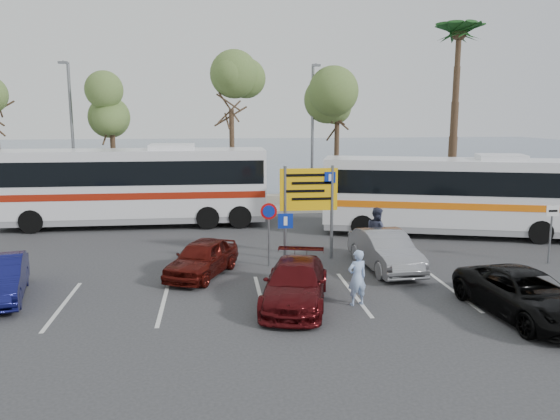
{
  "coord_description": "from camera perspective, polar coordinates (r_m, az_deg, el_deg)",
  "views": [
    {
      "loc": [
        -2.52,
        -16.86,
        5.54
      ],
      "look_at": [
        -0.11,
        3.0,
        1.97
      ],
      "focal_mm": 35.0,
      "sensor_mm": 36.0,
      "label": 1
    }
  ],
  "objects": [
    {
      "name": "kerb_strip",
      "position": [
        31.44,
        -2.2,
        0.08
      ],
      "size": [
        44.0,
        2.4,
        0.15
      ],
      "primitive_type": "cube",
      "color": "gray",
      "rests_on": "ground"
    },
    {
      "name": "car_silver_b",
      "position": [
        19.92,
        10.94,
        -4.16
      ],
      "size": [
        1.78,
        4.3,
        1.39
      ],
      "primitive_type": "imported",
      "rotation": [
        0.0,
        0.0,
        0.07
      ],
      "color": "gray",
      "rests_on": "ground"
    },
    {
      "name": "lane_markings",
      "position": [
        16.85,
        -1.85,
        -9.07
      ],
      "size": [
        12.02,
        4.2,
        0.01
      ],
      "primitive_type": null,
      "color": "silver",
      "rests_on": "ground"
    },
    {
      "name": "suv_black",
      "position": [
        16.53,
        24.36,
        -8.07
      ],
      "size": [
        2.62,
        4.8,
        1.28
      ],
      "primitive_type": "imported",
      "rotation": [
        0.0,
        0.0,
        0.11
      ],
      "color": "black",
      "rests_on": "ground"
    },
    {
      "name": "sea",
      "position": [
        77.1,
        -5.04,
        5.94
      ],
      "size": [
        140.0,
        140.0,
        0.0
      ],
      "primitive_type": "plane",
      "color": "#43566B",
      "rests_on": "ground"
    },
    {
      "name": "sign_no_stop",
      "position": [
        19.74,
        -1.18,
        -1.48
      ],
      "size": [
        0.6,
        0.08,
        2.35
      ],
      "color": "slate",
      "rests_on": "ground"
    },
    {
      "name": "palm_tree",
      "position": [
        34.17,
        18.19,
        16.9
      ],
      "size": [
        4.8,
        4.8,
        11.2
      ],
      "color": "#382619",
      "rests_on": "kerb_strip"
    },
    {
      "name": "sign_parking",
      "position": [
        18.26,
        0.57,
        -2.77
      ],
      "size": [
        0.5,
        0.07,
        2.25
      ],
      "color": "slate",
      "rests_on": "ground"
    },
    {
      "name": "tree_mid",
      "position": [
        30.9,
        -5.12,
        12.13
      ],
      "size": [
        3.2,
        3.2,
        8.0
      ],
      "color": "#382619",
      "rests_on": "kerb_strip"
    },
    {
      "name": "direction_sign",
      "position": [
        20.6,
        3.03,
        1.41
      ],
      "size": [
        2.2,
        0.12,
        3.6
      ],
      "color": "slate",
      "rests_on": "ground"
    },
    {
      "name": "tree_right",
      "position": [
        31.65,
        6.02,
        11.18
      ],
      "size": [
        3.2,
        3.2,
        7.4
      ],
      "color": "#382619",
      "rests_on": "kerb_strip"
    },
    {
      "name": "coach_bus_right",
      "position": [
        26.07,
        17.98,
        1.21
      ],
      "size": [
        12.2,
        5.85,
        3.73
      ],
      "color": "white",
      "rests_on": "ground"
    },
    {
      "name": "street_lamp_right",
      "position": [
        30.89,
        3.43,
        8.34
      ],
      "size": [
        0.45,
        1.15,
        8.01
      ],
      "color": "slate",
      "rests_on": "kerb_strip"
    },
    {
      "name": "car_maroon",
      "position": [
        16.06,
        1.62,
        -7.69
      ],
      "size": [
        2.74,
        4.64,
        1.26
      ],
      "primitive_type": "imported",
      "rotation": [
        0.0,
        0.0,
        -0.24
      ],
      "color": "#4C0C0F",
      "rests_on": "ground"
    },
    {
      "name": "coach_bus_left",
      "position": [
        27.89,
        -15.06,
        2.2
      ],
      "size": [
        12.95,
        2.82,
        4.03
      ],
      "color": "white",
      "rests_on": "ground"
    },
    {
      "name": "pedestrian_near",
      "position": [
        16.11,
        8.06,
        -7.0
      ],
      "size": [
        0.69,
        0.54,
        1.66
      ],
      "primitive_type": "imported",
      "rotation": [
        0.0,
        0.0,
        3.41
      ],
      "color": "#9CB7E3",
      "rests_on": "ground"
    },
    {
      "name": "pedestrian_far",
      "position": [
        21.68,
        10.09,
        -2.24
      ],
      "size": [
        0.94,
        1.09,
        1.93
      ],
      "primitive_type": "imported",
      "rotation": [
        0.0,
        0.0,
        1.82
      ],
      "color": "#353A50",
      "rests_on": "ground"
    },
    {
      "name": "tree_left",
      "position": [
        31.35,
        -17.27,
        10.51
      ],
      "size": [
        3.2,
        3.2,
        7.2
      ],
      "color": "#382619",
      "rests_on": "kerb_strip"
    },
    {
      "name": "seawall",
      "position": [
        33.37,
        -2.49,
        1.06
      ],
      "size": [
        48.0,
        0.8,
        0.6
      ],
      "primitive_type": "cube",
      "color": "#A09680",
      "rests_on": "ground"
    },
    {
      "name": "sign_taxi",
      "position": [
        22.48,
        26.49,
        -1.52
      ],
      "size": [
        0.5,
        0.07,
        2.2
      ],
      "color": "slate",
      "rests_on": "ground"
    },
    {
      "name": "ground",
      "position": [
        17.92,
        1.53,
        -7.9
      ],
      "size": [
        120.0,
        120.0,
        0.0
      ],
      "primitive_type": "plane",
      "color": "#303032",
      "rests_on": "ground"
    },
    {
      "name": "street_lamp_left",
      "position": [
        31.3,
        -20.93,
        7.72
      ],
      "size": [
        0.45,
        1.15,
        8.01
      ],
      "color": "slate",
      "rests_on": "kerb_strip"
    },
    {
      "name": "car_red",
      "position": [
        19.01,
        -8.15,
        -4.97
      ],
      "size": [
        2.87,
        3.97,
        1.26
      ],
      "primitive_type": "imported",
      "rotation": [
        0.0,
        0.0,
        -0.43
      ],
      "color": "#4D0F0B",
      "rests_on": "ground"
    }
  ]
}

